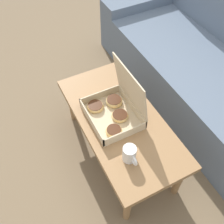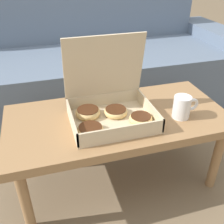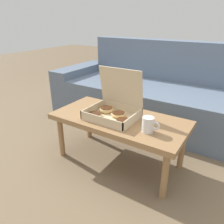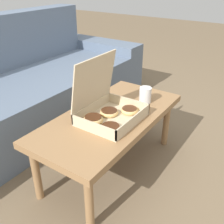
% 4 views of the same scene
% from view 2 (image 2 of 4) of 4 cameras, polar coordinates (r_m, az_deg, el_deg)
% --- Properties ---
extents(ground_plane, '(12.00, 12.00, 0.00)m').
position_cam_2_polar(ground_plane, '(1.50, 0.03, -11.62)').
color(ground_plane, '#756047').
extents(couch, '(2.46, 0.86, 0.85)m').
position_cam_2_polar(couch, '(2.05, -6.64, 9.99)').
color(couch, slate).
rests_on(couch, ground_plane).
extents(coffee_table, '(1.01, 0.49, 0.39)m').
position_cam_2_polar(coffee_table, '(1.22, 1.24, -2.55)').
color(coffee_table, '#997047').
rests_on(coffee_table, ground_plane).
extents(pastry_box, '(0.36, 0.30, 0.36)m').
position_cam_2_polar(pastry_box, '(1.14, -0.87, 1.00)').
color(pastry_box, beige).
rests_on(pastry_box, coffee_table).
extents(coffee_mug, '(0.12, 0.08, 0.10)m').
position_cam_2_polar(coffee_mug, '(1.20, 15.09, 1.08)').
color(coffee_mug, white).
rests_on(coffee_mug, coffee_table).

